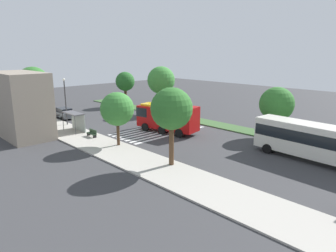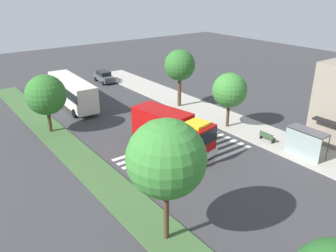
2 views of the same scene
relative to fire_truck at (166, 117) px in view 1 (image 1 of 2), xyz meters
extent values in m
plane|color=#38383A|center=(-0.77, 0.34, -2.05)|extent=(120.00, 120.00, 0.00)
cube|color=#ADA89E|center=(-0.77, 9.50, -1.98)|extent=(60.00, 4.84, 0.14)
cube|color=#3D6033|center=(-0.77, -7.89, -1.98)|extent=(60.00, 3.00, 0.14)
cube|color=silver|center=(-1.54, 0.34, -2.04)|extent=(0.45, 12.12, 0.01)
cube|color=silver|center=(-0.64, 0.34, -2.04)|extent=(0.45, 12.12, 0.01)
cube|color=silver|center=(0.26, 0.34, -2.04)|extent=(0.45, 12.12, 0.01)
cube|color=silver|center=(1.16, 0.34, -2.04)|extent=(0.45, 12.12, 0.01)
cube|color=silver|center=(2.06, 0.34, -2.04)|extent=(0.45, 12.12, 0.01)
cube|color=silver|center=(2.96, 0.34, -2.04)|extent=(0.45, 12.12, 0.01)
cube|color=silver|center=(3.86, 0.34, -2.04)|extent=(0.45, 12.12, 0.01)
cube|color=#A50C0C|center=(2.64, 0.51, -0.12)|extent=(2.93, 3.01, 2.75)
cube|color=#A50C0C|center=(-1.43, -0.27, 0.05)|extent=(6.19, 3.64, 3.10)
cube|color=black|center=(3.01, 0.58, 0.43)|extent=(2.25, 2.90, 1.21)
cube|color=silver|center=(3.96, 0.76, -1.25)|extent=(0.72, 2.59, 0.50)
cube|color=yellow|center=(2.64, 0.51, 1.37)|extent=(2.05, 2.11, 0.24)
cylinder|color=black|center=(2.15, 1.73, -1.50)|extent=(1.14, 0.50, 1.10)
cylinder|color=black|center=(2.64, -0.81, -1.50)|extent=(1.14, 0.50, 1.10)
cylinder|color=black|center=(-3.10, 0.72, -1.50)|extent=(1.14, 0.50, 1.10)
cylinder|color=black|center=(-2.61, -1.82, -1.50)|extent=(1.14, 0.50, 1.10)
cylinder|color=black|center=(-0.53, 1.22, -1.50)|extent=(1.14, 0.50, 1.10)
cylinder|color=black|center=(-0.04, -1.33, -1.50)|extent=(1.14, 0.50, 1.10)
cube|color=#474C51|center=(17.26, 5.88, -1.34)|extent=(4.59, 2.01, 0.78)
cube|color=black|center=(17.04, 5.89, -0.65)|extent=(2.59, 1.70, 0.59)
cylinder|color=black|center=(18.79, 6.73, -1.73)|extent=(0.65, 0.25, 0.64)
cylinder|color=black|center=(18.71, 4.91, -1.73)|extent=(0.65, 0.25, 0.64)
cylinder|color=black|center=(15.81, 6.85, -1.73)|extent=(0.65, 0.25, 0.64)
cylinder|color=black|center=(15.73, 5.03, -1.73)|extent=(0.65, 0.25, 0.64)
cube|color=#720505|center=(29.91, 5.88, -1.32)|extent=(4.38, 1.98, 0.82)
cube|color=black|center=(29.69, 5.89, -0.62)|extent=(2.48, 1.67, 0.58)
cylinder|color=black|center=(31.37, 6.69, -1.73)|extent=(0.65, 0.25, 0.64)
cylinder|color=black|center=(31.28, 4.93, -1.73)|extent=(0.65, 0.25, 0.64)
cylinder|color=black|center=(28.54, 6.83, -1.73)|extent=(0.65, 0.25, 0.64)
cylinder|color=black|center=(28.45, 5.07, -1.73)|extent=(0.65, 0.25, 0.64)
cube|color=silver|center=(-17.46, -2.69, 0.00)|extent=(11.05, 3.07, 3.09)
cube|color=black|center=(-17.46, -2.69, 0.37)|extent=(10.83, 3.11, 1.11)
cylinder|color=black|center=(-13.70, -4.14, -1.55)|extent=(1.01, 0.35, 1.00)
cylinder|color=black|center=(-13.58, -1.59, -1.55)|extent=(1.01, 0.35, 1.00)
cube|color=#4C4C51|center=(8.22, 8.77, 0.49)|extent=(3.50, 1.40, 0.12)
cube|color=#8C9E99|center=(8.22, 8.11, -0.71)|extent=(3.50, 0.08, 2.40)
cylinder|color=#333338|center=(6.52, 9.42, -0.71)|extent=(0.08, 0.08, 2.40)
cylinder|color=#333338|center=(9.92, 9.42, -0.71)|extent=(0.08, 0.08, 2.40)
cube|color=#2D472D|center=(4.22, 8.53, -1.50)|extent=(1.60, 0.50, 0.08)
cube|color=#2D472D|center=(4.22, 8.31, -1.23)|extent=(1.60, 0.06, 0.45)
cube|color=black|center=(3.50, 8.53, -1.72)|extent=(0.08, 0.45, 0.37)
cube|color=black|center=(4.94, 8.53, -1.72)|extent=(0.08, 0.45, 0.37)
cylinder|color=#2D2D30|center=(12.43, 7.68, 1.19)|extent=(0.16, 0.16, 6.20)
sphere|color=white|center=(12.43, 7.68, 4.48)|extent=(0.36, 0.36, 0.36)
cube|color=gray|center=(10.74, 14.23, 1.91)|extent=(9.22, 4.61, 7.92)
cube|color=black|center=(10.74, 11.52, 0.75)|extent=(7.37, 0.80, 0.16)
cylinder|color=#513823|center=(-9.26, 8.08, 0.05)|extent=(0.46, 0.46, 3.92)
sphere|color=#2D6B28|center=(-9.26, 8.08, 3.33)|extent=(3.78, 3.78, 3.78)
cylinder|color=#47301E|center=(-0.82, 8.08, -0.51)|extent=(0.33, 0.33, 2.79)
sphere|color=#387F33|center=(-0.82, 8.08, 2.17)|extent=(3.68, 3.68, 3.68)
cylinder|color=#47301E|center=(22.70, 8.08, -0.18)|extent=(0.52, 0.52, 3.47)
sphere|color=#2D6B28|center=(22.70, 8.08, 3.35)|extent=(5.11, 5.11, 5.11)
cylinder|color=#47301E|center=(-11.08, -7.89, -0.63)|extent=(0.36, 0.36, 2.56)
sphere|color=#2D6B28|center=(-11.08, -7.89, 2.10)|extent=(4.13, 4.13, 4.13)
cylinder|color=#47301E|center=(9.50, -7.89, 0.03)|extent=(0.33, 0.33, 3.89)
sphere|color=#387F33|center=(9.50, -7.89, 3.58)|extent=(4.59, 4.59, 4.59)
cylinder|color=#47301E|center=(19.64, -7.89, -0.24)|extent=(0.52, 0.52, 3.34)
sphere|color=#235B23|center=(19.64, -7.89, 2.69)|extent=(3.62, 3.62, 3.62)
camera|label=1|loc=(-28.28, 26.75, 8.27)|focal=32.74mm
camera|label=2|loc=(23.12, -17.96, 12.64)|focal=36.74mm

